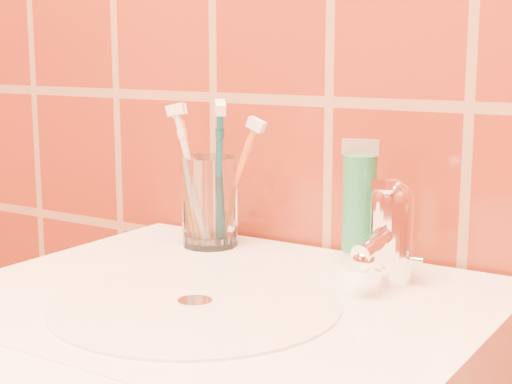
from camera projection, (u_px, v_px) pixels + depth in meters
The scene contains 7 objects.
glass_tumbler at pixel (210, 202), 1.04m from camera, with size 0.07×0.07×0.12m, color white.
toothpaste_tube at pixel (359, 209), 0.92m from camera, with size 0.04×0.04×0.16m.
faucet at pixel (390, 228), 0.87m from camera, with size 0.05×0.11×0.12m.
toothbrush_0 at pixel (234, 184), 1.02m from camera, with size 0.09×0.03×0.18m, color orange, non-canonical shape.
toothbrush_1 at pixel (192, 177), 1.02m from camera, with size 0.06×0.04×0.20m, color silver, non-canonical shape.
toothbrush_2 at pixel (219, 177), 1.00m from camera, with size 0.06×0.07×0.20m, color #0B4A60, non-canonical shape.
toothbrush_3 at pixel (191, 176), 1.05m from camera, with size 0.08×0.05×0.19m, color orange, non-canonical shape.
Camera 1 is at (0.47, 0.30, 1.11)m, focal length 55.00 mm.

